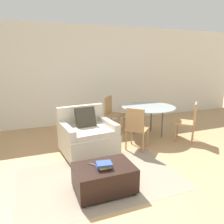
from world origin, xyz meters
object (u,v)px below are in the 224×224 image
object	(u,v)px
tv_remote_primary	(93,165)
dining_chair_near_left	(136,126)
armchair	(87,136)
dining_chair_near_right	(190,119)
ottoman	(104,177)
book_stack	(104,165)
dining_chair_far_left	(112,111)
dining_table	(148,109)

from	to	relation	value
tv_remote_primary	dining_chair_near_left	size ratio (longest dim) A/B	0.15
armchair	dining_chair_near_right	world-z (taller)	armchair
dining_chair_near_right	ottoman	bearing A→B (deg)	-155.26
book_stack	dining_chair_far_left	xyz separation A→B (m)	(1.11, 2.54, 0.09)
ottoman	dining_table	distance (m)	2.57
dining_table	tv_remote_primary	bearing A→B (deg)	-137.94
dining_chair_far_left	dining_chair_near_right	bearing A→B (deg)	-45.00
armchair	ottoman	world-z (taller)	armchair
dining_chair_near_left	dining_chair_far_left	distance (m)	1.35
armchair	dining_table	distance (m)	1.76
dining_table	dining_chair_far_left	bearing A→B (deg)	135.00
book_stack	dining_chair_near_right	size ratio (longest dim) A/B	0.26
dining_chair_near_left	book_stack	bearing A→B (deg)	-133.17
armchair	book_stack	xyz separation A→B (m)	(-0.13, -1.36, 0.06)
dining_chair_near_left	dining_chair_near_right	bearing A→B (deg)	0.00
dining_chair_near_left	armchair	bearing A→B (deg)	169.90
dining_table	dining_chair_near_right	distance (m)	0.97
dining_table	dining_chair_near_left	size ratio (longest dim) A/B	1.42
ottoman	dining_chair_near_left	xyz separation A→B (m)	(1.09, 1.13, 0.30)
book_stack	dining_chair_far_left	size ratio (longest dim) A/B	0.26
armchair	tv_remote_primary	size ratio (longest dim) A/B	8.03
dining_chair_near_left	dining_chair_near_right	distance (m)	1.35
book_stack	dining_chair_near_left	bearing A→B (deg)	46.83
book_stack	dining_table	distance (m)	2.59
armchair	tv_remote_primary	world-z (taller)	armchair
dining_chair_far_left	book_stack	bearing A→B (deg)	-113.63
armchair	tv_remote_primary	xyz separation A→B (m)	(-0.24, -1.21, 0.02)
tv_remote_primary	dining_chair_far_left	xyz separation A→B (m)	(1.22, 2.39, 0.13)
dining_table	dining_chair_near_right	world-z (taller)	dining_chair_near_right
armchair	dining_chair_near_right	distance (m)	2.34
dining_table	ottoman	bearing A→B (deg)	-134.44
dining_chair_near_right	dining_chair_near_left	bearing A→B (deg)	180.00
book_stack	tv_remote_primary	world-z (taller)	book_stack
dining_table	dining_chair_far_left	distance (m)	0.97
book_stack	dining_chair_near_right	world-z (taller)	dining_chair_near_right
armchair	dining_chair_far_left	distance (m)	1.54
dining_table	dining_chair_far_left	size ratio (longest dim) A/B	1.42
ottoman	book_stack	bearing A→B (deg)	-108.04
ottoman	dining_chair_near_left	bearing A→B (deg)	45.91
ottoman	book_stack	world-z (taller)	book_stack
ottoman	dining_chair_far_left	world-z (taller)	dining_chair_far_left
dining_chair_near_left	dining_chair_near_right	size ratio (longest dim) A/B	1.00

